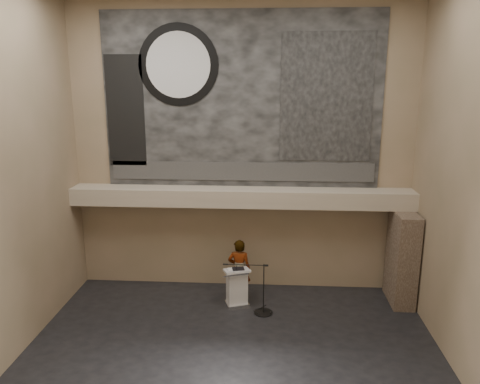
{
  "coord_description": "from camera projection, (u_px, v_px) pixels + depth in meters",
  "views": [
    {
      "loc": [
        0.81,
        -9.64,
        6.4
      ],
      "look_at": [
        0.0,
        3.2,
        3.2
      ],
      "focal_mm": 35.0,
      "sensor_mm": 36.0,
      "label": 1
    }
  ],
  "objects": [
    {
      "name": "speaker_person",
      "position": [
        239.0,
        269.0,
        13.62
      ],
      "size": [
        0.71,
        0.51,
        1.83
      ],
      "primitive_type": "imported",
      "rotation": [
        0.0,
        0.0,
        3.04
      ],
      "color": "white",
      "rests_on": "floor"
    },
    {
      "name": "stone_pier",
      "position": [
        402.0,
        258.0,
        13.37
      ],
      "size": [
        0.6,
        1.4,
        2.7
      ],
      "primitive_type": "cube",
      "color": "#423429",
      "rests_on": "floor"
    },
    {
      "name": "banner_text_strip",
      "position": [
        242.0,
        171.0,
        13.85
      ],
      "size": [
        7.76,
        0.02,
        0.55
      ],
      "primitive_type": "cube",
      "color": "#2E2E2E",
      "rests_on": "banner"
    },
    {
      "name": "banner_brick_print",
      "position": [
        125.0,
        111.0,
        13.64
      ],
      "size": [
        1.1,
        0.02,
        3.2
      ],
      "primitive_type": "cube",
      "color": "black",
      "rests_on": "banner"
    },
    {
      "name": "binder",
      "position": [
        238.0,
        269.0,
        13.15
      ],
      "size": [
        0.38,
        0.33,
        0.04
      ],
      "primitive_type": "cube",
      "rotation": [
        0.0,
        0.0,
        0.21
      ],
      "color": "black",
      "rests_on": "lectern"
    },
    {
      "name": "wall_right",
      "position": [
        473.0,
        184.0,
        9.6
      ],
      "size": [
        0.02,
        8.0,
        8.5
      ],
      "primitive_type": "cube",
      "color": "#77684B",
      "rests_on": "floor"
    },
    {
      "name": "sprinkler_left",
      "position": [
        187.0,
        206.0,
        13.82
      ],
      "size": [
        0.04,
        0.04,
        0.06
      ],
      "primitive_type": "cylinder",
      "color": "#B2893D",
      "rests_on": "soffit"
    },
    {
      "name": "mic_stand",
      "position": [
        262.0,
        306.0,
        12.94
      ],
      "size": [
        1.36,
        0.52,
        1.46
      ],
      "rotation": [
        0.0,
        0.0,
        -0.01
      ],
      "color": "black",
      "rests_on": "floor"
    },
    {
      "name": "floor",
      "position": [
        231.0,
        358.0,
        10.93
      ],
      "size": [
        10.0,
        10.0,
        0.0
      ],
      "primitive_type": "plane",
      "color": "black",
      "rests_on": "ground"
    },
    {
      "name": "wall_back",
      "position": [
        242.0,
        151.0,
        13.78
      ],
      "size": [
        10.0,
        0.02,
        8.5
      ],
      "primitive_type": "cube",
      "color": "#77684B",
      "rests_on": "floor"
    },
    {
      "name": "papers",
      "position": [
        231.0,
        269.0,
        13.16
      ],
      "size": [
        0.27,
        0.32,
        0.0
      ],
      "primitive_type": "cube",
      "rotation": [
        0.0,
        0.0,
        0.35
      ],
      "color": "silver",
      "rests_on": "lectern"
    },
    {
      "name": "banner_clock_face",
      "position": [
        178.0,
        65.0,
        13.21
      ],
      "size": [
        1.84,
        0.02,
        1.84
      ],
      "primitive_type": "cylinder",
      "rotation": [
        1.57,
        0.0,
        0.0
      ],
      "color": "silver",
      "rests_on": "banner"
    },
    {
      "name": "banner_building_print",
      "position": [
        326.0,
        98.0,
        13.19
      ],
      "size": [
        2.6,
        0.02,
        3.6
      ],
      "primitive_type": "cube",
      "color": "black",
      "rests_on": "banner"
    },
    {
      "name": "soffit",
      "position": [
        241.0,
        197.0,
        13.7
      ],
      "size": [
        10.0,
        0.8,
        0.5
      ],
      "primitive_type": "cube",
      "color": "#A0917B",
      "rests_on": "wall_back"
    },
    {
      "name": "sprinkler_right",
      "position": [
        306.0,
        208.0,
        13.61
      ],
      "size": [
        0.04,
        0.04,
        0.06
      ],
      "primitive_type": "cylinder",
      "color": "#B2893D",
      "rests_on": "soffit"
    },
    {
      "name": "wall_left",
      "position": [
        3.0,
        177.0,
        10.21
      ],
      "size": [
        0.02,
        8.0,
        8.5
      ],
      "primitive_type": "cube",
      "color": "#77684B",
      "rests_on": "floor"
    },
    {
      "name": "lectern",
      "position": [
        237.0,
        287.0,
        13.31
      ],
      "size": [
        0.83,
        0.7,
        1.13
      ],
      "rotation": [
        0.0,
        0.0,
        0.34
      ],
      "color": "silver",
      "rests_on": "floor"
    },
    {
      "name": "banner",
      "position": [
        242.0,
        101.0,
        13.4
      ],
      "size": [
        8.0,
        0.05,
        5.0
      ],
      "primitive_type": "cube",
      "color": "black",
      "rests_on": "wall_back"
    },
    {
      "name": "wall_front",
      "position": [
        205.0,
        248.0,
        6.03
      ],
      "size": [
        10.0,
        0.02,
        8.5
      ],
      "primitive_type": "cube",
      "color": "#77684B",
      "rests_on": "floor"
    },
    {
      "name": "banner_clock_rim",
      "position": [
        178.0,
        65.0,
        13.23
      ],
      "size": [
        2.3,
        0.02,
        2.3
      ],
      "primitive_type": "cylinder",
      "rotation": [
        1.57,
        0.0,
        0.0
      ],
      "color": "black",
      "rests_on": "banner"
    }
  ]
}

